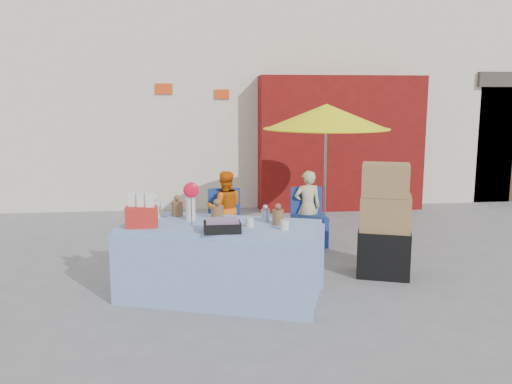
{
  "coord_description": "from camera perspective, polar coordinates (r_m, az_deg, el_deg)",
  "views": [
    {
      "loc": [
        -0.69,
        -6.12,
        2.18
      ],
      "look_at": [
        0.1,
        0.6,
        1.0
      ],
      "focal_mm": 38.0,
      "sensor_mm": 36.0,
      "label": 1
    }
  ],
  "objects": [
    {
      "name": "vendor_beige",
      "position": [
        8.21,
        5.44,
        -1.57
      ],
      "size": [
        0.41,
        0.28,
        1.11
      ],
      "primitive_type": "imported",
      "rotation": [
        0.0,
        0.0,
        3.17
      ],
      "color": "beige",
      "rests_on": "ground"
    },
    {
      "name": "vendor_orange",
      "position": [
        8.05,
        -3.3,
        -1.74
      ],
      "size": [
        0.56,
        0.44,
        1.12
      ],
      "primitive_type": "imported",
      "rotation": [
        0.0,
        0.0,
        3.17
      ],
      "color": "orange",
      "rests_on": "ground"
    },
    {
      "name": "tarp_bundle",
      "position": [
        6.09,
        -10.21,
        -9.91
      ],
      "size": [
        0.73,
        0.66,
        0.27
      ],
      "primitive_type": "ellipsoid",
      "rotation": [
        0.0,
        0.0,
        0.38
      ],
      "color": "gold",
      "rests_on": "ground"
    },
    {
      "name": "chair_left",
      "position": [
        7.98,
        -3.22,
        -4.07
      ],
      "size": [
        0.49,
        0.48,
        0.85
      ],
      "rotation": [
        0.0,
        0.0,
        0.03
      ],
      "color": "navy",
      "rests_on": "ground"
    },
    {
      "name": "umbrella",
      "position": [
        8.27,
        7.42,
        7.81
      ],
      "size": [
        1.9,
        1.9,
        2.09
      ],
      "color": "gray",
      "rests_on": "ground"
    },
    {
      "name": "backdrop",
      "position": [
        13.72,
        -1.73,
        13.73
      ],
      "size": [
        14.0,
        8.0,
        7.8
      ],
      "color": "silver",
      "rests_on": "ground"
    },
    {
      "name": "chair_right",
      "position": [
        8.15,
        5.6,
        -3.81
      ],
      "size": [
        0.49,
        0.48,
        0.85
      ],
      "rotation": [
        0.0,
        0.0,
        0.03
      ],
      "color": "navy",
      "rests_on": "ground"
    },
    {
      "name": "market_table",
      "position": [
        6.0,
        -3.75,
        -7.13
      ],
      "size": [
        2.36,
        1.66,
        1.3
      ],
      "rotation": [
        0.0,
        0.0,
        -0.34
      ],
      "color": "#7B9AC6",
      "rests_on": "ground"
    },
    {
      "name": "ground",
      "position": [
        6.53,
        -0.29,
        -9.61
      ],
      "size": [
        80.0,
        80.0,
        0.0
      ],
      "primitive_type": "plane",
      "color": "slate",
      "rests_on": "ground"
    },
    {
      "name": "box_stack",
      "position": [
        6.84,
        13.39,
        -3.35
      ],
      "size": [
        0.77,
        0.7,
        1.4
      ],
      "rotation": [
        0.0,
        0.0,
        -0.35
      ],
      "color": "black",
      "rests_on": "ground"
    }
  ]
}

